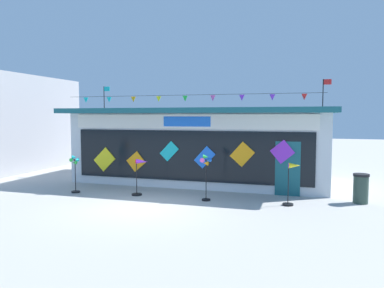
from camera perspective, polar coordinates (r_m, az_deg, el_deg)
ground_plane at (r=12.07m, az=-7.83°, el=-9.70°), size 80.00×80.00×0.00m
kite_shop_building at (r=16.81m, az=1.76°, el=-0.01°), size 11.16×5.71×4.45m
wind_spinner_far_left at (r=14.68m, az=-17.75°, el=-3.99°), size 0.34×0.32×1.43m
wind_spinner_left at (r=13.64m, az=-8.13°, el=-4.66°), size 0.65×0.38×1.35m
wind_spinner_center_left at (r=12.63m, az=2.17°, el=-4.04°), size 0.38×0.29×1.61m
wind_spinner_center_right at (r=12.42m, az=15.23°, el=-5.44°), size 0.57×0.36×1.42m
trash_bin at (r=13.60m, az=24.76°, el=-6.28°), size 0.52×0.52×1.00m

